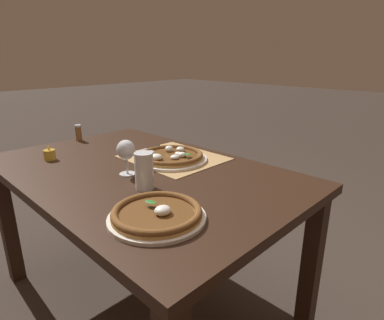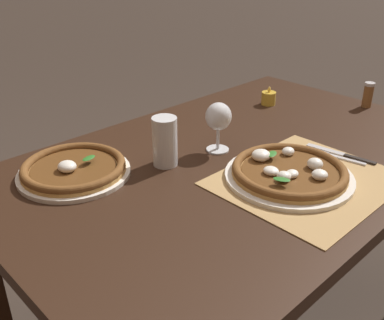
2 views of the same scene
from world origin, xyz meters
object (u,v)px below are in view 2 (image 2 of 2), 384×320
object	(u,v)px
fork	(332,156)
votive_candle	(269,99)
pizza_far	(74,169)
wine_glass	(218,119)
pint_glass	(165,142)
knife	(340,154)
pizza_near	(289,172)
pepper_shaker	(368,95)

from	to	relation	value
fork	votive_candle	bearing A→B (deg)	60.56
pizza_far	wine_glass	size ratio (longest dim) A/B	2.01
pizza_far	fork	xyz separation A→B (m)	(0.62, -0.44, -0.01)
wine_glass	pizza_far	bearing A→B (deg)	157.59
wine_glass	pint_glass	distance (m)	0.19
knife	pizza_far	bearing A→B (deg)	145.14
fork	knife	size ratio (longest dim) A/B	0.93
pizza_near	fork	distance (m)	0.21
pint_glass	fork	distance (m)	0.50
fork	knife	distance (m)	0.03
knife	pepper_shaker	distance (m)	0.49
wine_glass	votive_candle	xyz separation A→B (m)	(0.45, 0.15, -0.08)
pint_glass	knife	bearing A→B (deg)	-37.72
pizza_near	wine_glass	distance (m)	0.27
pizza_near	fork	world-z (taller)	pizza_near
fork	pepper_shaker	size ratio (longest dim) A/B	2.06
knife	fork	bearing A→B (deg)	159.37
pint_glass	knife	xyz separation A→B (m)	(0.42, -0.32, -0.06)
pizza_near	fork	size ratio (longest dim) A/B	1.75
votive_candle	pint_glass	bearing A→B (deg)	-170.17
knife	votive_candle	distance (m)	0.48
pizza_far	wine_glass	distance (m)	0.45
pizza_far	pint_glass	xyz separation A→B (m)	(0.23, -0.13, 0.05)
knife	pepper_shaker	xyz separation A→B (m)	(0.46, 0.15, 0.04)
pizza_near	pepper_shaker	bearing A→B (deg)	10.53
pint_glass	knife	size ratio (longest dim) A/B	0.67
pizza_near	pint_glass	distance (m)	0.36
pizza_near	wine_glass	world-z (taller)	wine_glass
pint_glass	knife	world-z (taller)	pint_glass
pizza_near	pepper_shaker	size ratio (longest dim) A/B	3.61
wine_glass	fork	world-z (taller)	wine_glass
votive_candle	pepper_shaker	size ratio (longest dim) A/B	0.74
pizza_far	pint_glass	distance (m)	0.26
pint_glass	fork	world-z (taller)	pint_glass
knife	pizza_near	bearing A→B (deg)	174.56
pizza_near	pepper_shaker	distance (m)	0.71
pint_glass	votive_candle	size ratio (longest dim) A/B	2.01
wine_glass	pint_glass	world-z (taller)	wine_glass
pint_glass	knife	distance (m)	0.53
pizza_near	pizza_far	size ratio (longest dim) A/B	1.12
pizza_near	pizza_far	world-z (taller)	pizza_near
pizza_far	pint_glass	bearing A→B (deg)	-29.01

